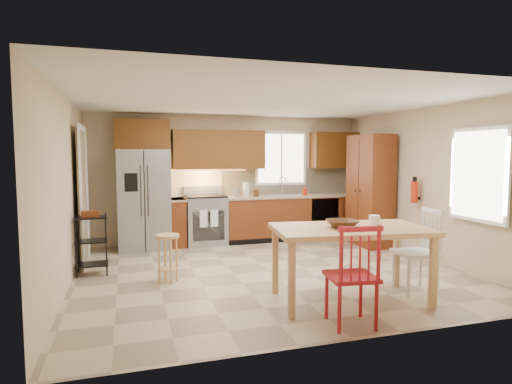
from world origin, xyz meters
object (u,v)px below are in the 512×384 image
object	(u,v)px
chair_white	(416,251)
refrigerator	(144,199)
pantry	(370,190)
range_stove	(206,220)
soap_bottle	(305,191)
table_bowl	(342,228)
bar_stool	(168,258)
chair_red	(351,274)
fire_extinguisher	(414,192)
utility_cart	(92,244)
table_jar	(374,222)
dining_table	(350,265)

from	to	relation	value
chair_white	refrigerator	bearing A→B (deg)	48.98
pantry	range_stove	bearing A→B (deg)	161.71
soap_bottle	table_bowl	bearing A→B (deg)	-106.83
bar_stool	range_stove	bearing A→B (deg)	50.90
range_stove	chair_red	xyz separation A→B (m)	(0.70, -4.34, 0.06)
table_bowl	fire_extinguisher	bearing A→B (deg)	36.46
bar_stool	utility_cart	size ratio (longest dim) A/B	0.75
table_bowl	bar_stool	bearing A→B (deg)	143.91
range_stove	bar_stool	size ratio (longest dim) A/B	1.40
chair_white	table_jar	world-z (taller)	chair_white
table_bowl	table_jar	bearing A→B (deg)	12.53
chair_red	bar_stool	size ratio (longest dim) A/B	1.59
dining_table	utility_cart	xyz separation A→B (m)	(-3.00, 2.08, 0.01)
table_bowl	dining_table	bearing A→B (deg)	0.00
pantry	table_bowl	xyz separation A→B (m)	(-2.04, -2.71, -0.17)
dining_table	table_bowl	xyz separation A→B (m)	(-0.11, 0.00, 0.44)
range_stove	pantry	xyz separation A→B (m)	(2.98, -0.99, 0.59)
dining_table	bar_stool	bearing A→B (deg)	153.10
soap_bottle	dining_table	world-z (taller)	soap_bottle
chair_white	table_jar	bearing A→B (deg)	91.40
soap_bottle	utility_cart	distance (m)	4.30
utility_cart	chair_red	bearing A→B (deg)	-47.73
fire_extinguisher	chair_white	distance (m)	2.07
range_stove	table_jar	bearing A→B (deg)	-68.08
refrigerator	range_stove	size ratio (longest dim) A/B	1.98
refrigerator	fire_extinguisher	xyz separation A→B (m)	(4.33, -1.98, 0.19)
refrigerator	soap_bottle	world-z (taller)	refrigerator
dining_table	chair_white	distance (m)	0.96
chair_white	utility_cart	distance (m)	4.44
pantry	fire_extinguisher	world-z (taller)	pantry
chair_red	table_jar	size ratio (longest dim) A/B	6.04
table_bowl	table_jar	xyz separation A→B (m)	(0.50, 0.11, 0.03)
table_bowl	bar_stool	distance (m)	2.39
dining_table	bar_stool	distance (m)	2.42
range_stove	dining_table	distance (m)	3.84
soap_bottle	chair_red	world-z (taller)	soap_bottle
bar_stool	utility_cart	bearing A→B (deg)	127.78
chair_red	soap_bottle	bearing A→B (deg)	80.28
chair_white	table_bowl	bearing A→B (deg)	100.33
chair_white	pantry	bearing A→B (deg)	-12.61
dining_table	table_bowl	size ratio (longest dim) A/B	4.94
chair_white	table_jar	size ratio (longest dim) A/B	6.04
pantry	chair_red	xyz separation A→B (m)	(-2.28, -3.36, -0.53)
utility_cart	pantry	bearing A→B (deg)	5.35
pantry	utility_cart	world-z (taller)	pantry
table_jar	utility_cart	bearing A→B (deg)	149.86
utility_cart	chair_white	bearing A→B (deg)	-29.08
fire_extinguisher	bar_stool	size ratio (longest dim) A/B	0.55
table_bowl	chair_red	bearing A→B (deg)	-110.17
fire_extinguisher	table_bowl	size ratio (longest dim) A/B	1.00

